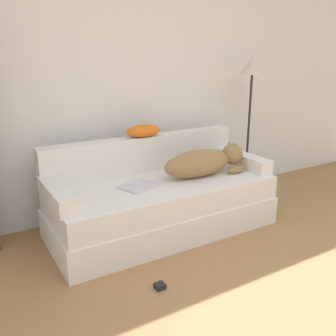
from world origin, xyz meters
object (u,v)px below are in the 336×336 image
at_px(throw_pillow, 143,131).
at_px(power_adapter, 160,286).
at_px(laptop, 139,186).
at_px(floor_lamp, 252,81).
at_px(dog, 205,162).
at_px(couch, 163,206).

xyz_separation_m(throw_pillow, power_adapter, (-0.46, -1.11, -0.83)).
relative_size(laptop, floor_lamp, 0.23).
bearing_deg(dog, couch, 173.92).
relative_size(couch, floor_lamp, 1.30).
xyz_separation_m(laptop, floor_lamp, (1.47, 0.30, 0.79)).
bearing_deg(power_adapter, laptop, 73.22).
bearing_deg(floor_lamp, laptop, -168.38).
xyz_separation_m(dog, throw_pillow, (-0.42, 0.39, 0.26)).
bearing_deg(throw_pillow, dog, -42.53).
distance_m(couch, dog, 0.56).
height_order(throw_pillow, floor_lamp, floor_lamp).
xyz_separation_m(dog, power_adapter, (-0.88, -0.72, -0.57)).
bearing_deg(couch, dog, -6.08).
bearing_deg(dog, floor_lamp, 21.95).
xyz_separation_m(couch, laptop, (-0.24, -0.02, 0.24)).
bearing_deg(dog, power_adapter, -140.83).
height_order(dog, laptop, dog).
bearing_deg(laptop, dog, -20.21).
bearing_deg(couch, laptop, -175.47).
bearing_deg(laptop, floor_lamp, -6.35).
relative_size(throw_pillow, floor_lamp, 0.22).
bearing_deg(floor_lamp, couch, -167.04).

